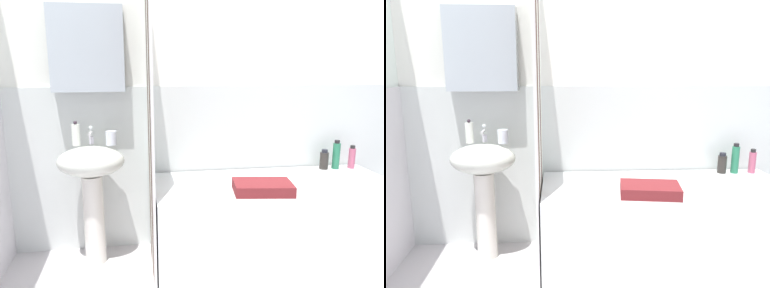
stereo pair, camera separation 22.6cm
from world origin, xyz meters
The scene contains 11 objects.
wall_back_tiled centered at (-0.06, 1.26, 1.14)m, with size 3.60×0.18×2.40m.
sink centered at (-0.95, 1.03, 0.60)m, with size 0.44×0.34×0.82m.
faucet centered at (-0.95, 1.11, 0.88)m, with size 0.03×0.12×0.12m.
soap_dispenser centered at (-1.04, 1.10, 0.89)m, with size 0.05×0.05×0.16m.
toothbrush_cup centered at (-0.81, 1.07, 0.87)m, with size 0.07×0.07×0.09m, color white.
bathtub centered at (0.27, 0.88, 0.28)m, with size 1.63×0.67×0.57m, color silver.
shower_curtain centered at (-0.56, 0.88, 1.00)m, with size 0.01×0.67×2.00m.
conditioner_bottle centered at (0.99, 1.12, 0.65)m, with size 0.05×0.05×0.18m.
lotion_bottle centered at (0.86, 1.13, 0.67)m, with size 0.05×0.05×0.22m.
shampoo_bottle centered at (0.77, 1.13, 0.64)m, with size 0.06×0.06×0.15m.
towel_folded centered at (0.13, 0.69, 0.60)m, with size 0.36×0.24×0.07m, color maroon.
Camera 2 is at (-0.43, -1.47, 1.35)m, focal length 35.13 mm.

